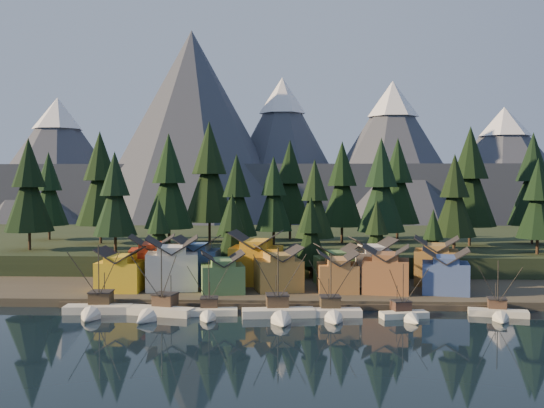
{
  "coord_description": "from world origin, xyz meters",
  "views": [
    {
      "loc": [
        1.98,
        -89.9,
        22.05
      ],
      "look_at": [
        -2.98,
        30.0,
        17.86
      ],
      "focal_mm": 40.0,
      "sensor_mm": 36.0,
      "label": 1
    }
  ],
  "objects_px": {
    "boat_0": "(96,301)",
    "house_front_0": "(121,268)",
    "boat_3": "(279,305)",
    "boat_6": "(499,306)",
    "house_front_1": "(172,262)",
    "boat_5": "(406,307)",
    "boat_4": "(332,305)",
    "house_back_0": "(152,258)",
    "house_back_1": "(197,259)",
    "boat_1": "(156,303)",
    "boat_2": "(209,306)"
  },
  "relations": [
    {
      "from": "house_front_0",
      "to": "house_back_0",
      "type": "height_order",
      "value": "house_back_0"
    },
    {
      "from": "house_back_1",
      "to": "house_front_1",
      "type": "bearing_deg",
      "value": -122.22
    },
    {
      "from": "boat_4",
      "to": "boat_5",
      "type": "relative_size",
      "value": 1.17
    },
    {
      "from": "boat_0",
      "to": "boat_5",
      "type": "xyz_separation_m",
      "value": [
        51.34,
        -1.13,
        -0.44
      ]
    },
    {
      "from": "house_back_1",
      "to": "boat_5",
      "type": "bearing_deg",
      "value": -30.86
    },
    {
      "from": "boat_6",
      "to": "house_back_0",
      "type": "height_order",
      "value": "house_back_0"
    },
    {
      "from": "boat_4",
      "to": "boat_6",
      "type": "relative_size",
      "value": 1.08
    },
    {
      "from": "boat_1",
      "to": "house_back_0",
      "type": "xyz_separation_m",
      "value": [
        -6.47,
        24.19,
        4.39
      ]
    },
    {
      "from": "house_front_1",
      "to": "house_back_1",
      "type": "distance_m",
      "value": 7.07
    },
    {
      "from": "boat_2",
      "to": "house_front_1",
      "type": "height_order",
      "value": "house_front_1"
    },
    {
      "from": "house_front_0",
      "to": "house_front_1",
      "type": "bearing_deg",
      "value": 15.43
    },
    {
      "from": "boat_2",
      "to": "boat_6",
      "type": "xyz_separation_m",
      "value": [
        47.67,
        1.2,
        0.01
      ]
    },
    {
      "from": "boat_4",
      "to": "house_front_0",
      "type": "relative_size",
      "value": 1.39
    },
    {
      "from": "boat_0",
      "to": "house_front_0",
      "type": "distance_m",
      "value": 14.54
    },
    {
      "from": "boat_6",
      "to": "boat_0",
      "type": "bearing_deg",
      "value": -167.54
    },
    {
      "from": "boat_2",
      "to": "house_back_1",
      "type": "relative_size",
      "value": 1.11
    },
    {
      "from": "boat_0",
      "to": "boat_5",
      "type": "distance_m",
      "value": 51.36
    },
    {
      "from": "boat_2",
      "to": "boat_3",
      "type": "xyz_separation_m",
      "value": [
        11.7,
        -1.07,
        0.45
      ]
    },
    {
      "from": "boat_1",
      "to": "boat_2",
      "type": "xyz_separation_m",
      "value": [
        8.62,
        0.43,
        -0.46
      ]
    },
    {
      "from": "boat_6",
      "to": "house_front_1",
      "type": "bearing_deg",
      "value": 176.24
    },
    {
      "from": "boat_0",
      "to": "boat_5",
      "type": "bearing_deg",
      "value": -4.67
    },
    {
      "from": "boat_5",
      "to": "boat_1",
      "type": "bearing_deg",
      "value": 166.95
    },
    {
      "from": "boat_0",
      "to": "boat_3",
      "type": "relative_size",
      "value": 0.95
    },
    {
      "from": "boat_6",
      "to": "house_front_0",
      "type": "distance_m",
      "value": 68.12
    },
    {
      "from": "boat_0",
      "to": "boat_4",
      "type": "relative_size",
      "value": 1.11
    },
    {
      "from": "boat_6",
      "to": "house_back_0",
      "type": "bearing_deg",
      "value": 172.14
    },
    {
      "from": "boat_5",
      "to": "boat_6",
      "type": "xyz_separation_m",
      "value": [
        15.38,
        1.77,
        -0.11
      ]
    },
    {
      "from": "boat_3",
      "to": "house_front_1",
      "type": "bearing_deg",
      "value": 132.31
    },
    {
      "from": "boat_3",
      "to": "house_front_1",
      "type": "relative_size",
      "value": 1.2
    },
    {
      "from": "boat_4",
      "to": "house_front_1",
      "type": "relative_size",
      "value": 1.02
    },
    {
      "from": "boat_2",
      "to": "house_back_0",
      "type": "bearing_deg",
      "value": 116.49
    },
    {
      "from": "boat_2",
      "to": "house_back_1",
      "type": "xyz_separation_m",
      "value": [
        -5.7,
        23.16,
        4.75
      ]
    },
    {
      "from": "boat_1",
      "to": "boat_3",
      "type": "distance_m",
      "value": 20.33
    },
    {
      "from": "boat_2",
      "to": "boat_6",
      "type": "height_order",
      "value": "boat_6"
    },
    {
      "from": "house_back_1",
      "to": "house_back_0",
      "type": "bearing_deg",
      "value": 177.5
    },
    {
      "from": "boat_3",
      "to": "boat_5",
      "type": "bearing_deg",
      "value": -5.58
    },
    {
      "from": "boat_5",
      "to": "house_front_1",
      "type": "height_order",
      "value": "house_front_1"
    },
    {
      "from": "house_back_1",
      "to": "boat_2",
      "type": "bearing_deg",
      "value": -75.05
    },
    {
      "from": "boat_0",
      "to": "house_back_1",
      "type": "xyz_separation_m",
      "value": [
        13.35,
        22.61,
        4.18
      ]
    },
    {
      "from": "house_front_0",
      "to": "house_front_1",
      "type": "height_order",
      "value": "house_front_1"
    },
    {
      "from": "boat_3",
      "to": "house_back_0",
      "type": "relative_size",
      "value": 1.3
    },
    {
      "from": "boat_0",
      "to": "house_back_0",
      "type": "height_order",
      "value": "boat_0"
    },
    {
      "from": "boat_1",
      "to": "boat_5",
      "type": "bearing_deg",
      "value": 13.18
    },
    {
      "from": "boat_4",
      "to": "boat_6",
      "type": "xyz_separation_m",
      "value": [
        27.35,
        1.21,
        -0.32
      ]
    },
    {
      "from": "boat_4",
      "to": "boat_0",
      "type": "bearing_deg",
      "value": 176.29
    },
    {
      "from": "boat_3",
      "to": "house_front_0",
      "type": "distance_m",
      "value": 34.67
    },
    {
      "from": "boat_5",
      "to": "house_front_0",
      "type": "distance_m",
      "value": 53.63
    },
    {
      "from": "boat_5",
      "to": "house_back_1",
      "type": "xyz_separation_m",
      "value": [
        -37.99,
        23.74,
        4.62
      ]
    },
    {
      "from": "boat_2",
      "to": "house_front_1",
      "type": "bearing_deg",
      "value": 113.12
    },
    {
      "from": "boat_0",
      "to": "house_back_1",
      "type": "height_order",
      "value": "boat_0"
    }
  ]
}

